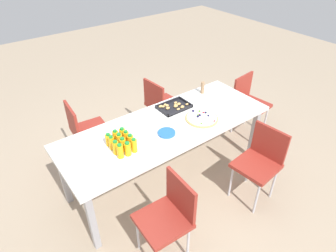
{
  "coord_description": "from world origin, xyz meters",
  "views": [
    {
      "loc": [
        -1.51,
        -2.03,
        2.53
      ],
      "look_at": [
        -0.03,
        -0.05,
        0.77
      ],
      "focal_mm": 31.59,
      "sensor_mm": 36.0,
      "label": 1
    }
  ],
  "objects_px": {
    "juice_bottle_5": "(130,141)",
    "napkin_stack": "(91,161)",
    "fruit_pizza": "(202,118)",
    "snack_tray": "(174,107)",
    "chair_far_left": "(84,128)",
    "party_table": "(167,130)",
    "juice_bottle_1": "(128,149)",
    "chair_near_right": "(261,159)",
    "chair_near_left": "(169,214)",
    "juice_bottle_11": "(122,134)",
    "juice_bottle_9": "(109,140)",
    "chair_end": "(248,100)",
    "plate_stack": "(167,133)",
    "juice_bottle_2": "(134,145)",
    "juice_bottle_7": "(120,140)",
    "juice_bottle_6": "(112,143)",
    "juice_bottle_0": "(120,151)",
    "juice_bottle_10": "(116,137)",
    "juice_bottle_4": "(123,145)",
    "chair_far_right": "(161,103)",
    "juice_bottle_3": "(116,147)",
    "juice_bottle_8": "(126,137)",
    "cardboard_tube": "(203,88)"
  },
  "relations": [
    {
      "from": "juice_bottle_7",
      "to": "juice_bottle_5",
      "type": "bearing_deg",
      "value": -38.8
    },
    {
      "from": "chair_near_right",
      "to": "juice_bottle_9",
      "type": "height_order",
      "value": "juice_bottle_9"
    },
    {
      "from": "juice_bottle_8",
      "to": "party_table",
      "type": "bearing_deg",
      "value": 0.99
    },
    {
      "from": "juice_bottle_11",
      "to": "juice_bottle_2",
      "type": "bearing_deg",
      "value": -91.29
    },
    {
      "from": "chair_end",
      "to": "plate_stack",
      "type": "xyz_separation_m",
      "value": [
        -1.54,
        -0.22,
        0.26
      ]
    },
    {
      "from": "chair_far_right",
      "to": "plate_stack",
      "type": "bearing_deg",
      "value": -37.43
    },
    {
      "from": "chair_near_left",
      "to": "juice_bottle_11",
      "type": "height_order",
      "value": "juice_bottle_11"
    },
    {
      "from": "chair_far_left",
      "to": "juice_bottle_5",
      "type": "xyz_separation_m",
      "value": [
        0.12,
        -0.89,
        0.32
      ]
    },
    {
      "from": "chair_near_right",
      "to": "juice_bottle_1",
      "type": "height_order",
      "value": "juice_bottle_1"
    },
    {
      "from": "juice_bottle_0",
      "to": "plate_stack",
      "type": "distance_m",
      "value": 0.55
    },
    {
      "from": "juice_bottle_1",
      "to": "juice_bottle_11",
      "type": "relative_size",
      "value": 1.08
    },
    {
      "from": "snack_tray",
      "to": "chair_far_left",
      "type": "bearing_deg",
      "value": 146.23
    },
    {
      "from": "party_table",
      "to": "juice_bottle_5",
      "type": "height_order",
      "value": "juice_bottle_5"
    },
    {
      "from": "juice_bottle_2",
      "to": "plate_stack",
      "type": "relative_size",
      "value": 0.81
    },
    {
      "from": "chair_end",
      "to": "juice_bottle_2",
      "type": "xyz_separation_m",
      "value": [
        -1.94,
        -0.26,
        0.32
      ]
    },
    {
      "from": "juice_bottle_0",
      "to": "napkin_stack",
      "type": "bearing_deg",
      "value": 156.33
    },
    {
      "from": "juice_bottle_8",
      "to": "juice_bottle_10",
      "type": "bearing_deg",
      "value": 139.1
    },
    {
      "from": "juice_bottle_7",
      "to": "snack_tray",
      "type": "height_order",
      "value": "juice_bottle_7"
    },
    {
      "from": "chair_far_right",
      "to": "juice_bottle_3",
      "type": "bearing_deg",
      "value": -57.83
    },
    {
      "from": "chair_near_left",
      "to": "snack_tray",
      "type": "distance_m",
      "value": 1.31
    },
    {
      "from": "juice_bottle_10",
      "to": "cardboard_tube",
      "type": "height_order",
      "value": "cardboard_tube"
    },
    {
      "from": "chair_near_left",
      "to": "plate_stack",
      "type": "bearing_deg",
      "value": -32.66
    },
    {
      "from": "juice_bottle_10",
      "to": "juice_bottle_1",
      "type": "bearing_deg",
      "value": -90.22
    },
    {
      "from": "juice_bottle_9",
      "to": "juice_bottle_10",
      "type": "height_order",
      "value": "juice_bottle_10"
    },
    {
      "from": "napkin_stack",
      "to": "fruit_pizza",
      "type": "bearing_deg",
      "value": -3.88
    },
    {
      "from": "juice_bottle_3",
      "to": "chair_near_right",
      "type": "bearing_deg",
      "value": -28.82
    },
    {
      "from": "chair_far_left",
      "to": "juice_bottle_7",
      "type": "relative_size",
      "value": 5.64
    },
    {
      "from": "juice_bottle_4",
      "to": "juice_bottle_10",
      "type": "xyz_separation_m",
      "value": [
        0.01,
        0.15,
        -0.0
      ]
    },
    {
      "from": "party_table",
      "to": "juice_bottle_1",
      "type": "relative_size",
      "value": 16.33
    },
    {
      "from": "chair_near_right",
      "to": "juice_bottle_7",
      "type": "xyz_separation_m",
      "value": [
        -1.18,
        0.76,
        0.32
      ]
    },
    {
      "from": "party_table",
      "to": "juice_bottle_2",
      "type": "distance_m",
      "value": 0.54
    },
    {
      "from": "chair_near_left",
      "to": "plate_stack",
      "type": "distance_m",
      "value": 0.82
    },
    {
      "from": "party_table",
      "to": "chair_far_left",
      "type": "distance_m",
      "value": 1.03
    },
    {
      "from": "juice_bottle_4",
      "to": "chair_far_right",
      "type": "bearing_deg",
      "value": 39.19
    },
    {
      "from": "chair_far_left",
      "to": "snack_tray",
      "type": "bearing_deg",
      "value": 60.71
    },
    {
      "from": "chair_near_right",
      "to": "chair_near_left",
      "type": "distance_m",
      "value": 1.16
    },
    {
      "from": "chair_end",
      "to": "snack_tray",
      "type": "xyz_separation_m",
      "value": [
        -1.18,
        0.13,
        0.27
      ]
    },
    {
      "from": "juice_bottle_2",
      "to": "napkin_stack",
      "type": "bearing_deg",
      "value": 163.91
    },
    {
      "from": "chair_near_right",
      "to": "juice_bottle_6",
      "type": "height_order",
      "value": "juice_bottle_6"
    },
    {
      "from": "fruit_pizza",
      "to": "napkin_stack",
      "type": "xyz_separation_m",
      "value": [
        -1.24,
        0.08,
        -0.0
      ]
    },
    {
      "from": "juice_bottle_5",
      "to": "napkin_stack",
      "type": "relative_size",
      "value": 0.93
    },
    {
      "from": "juice_bottle_9",
      "to": "chair_end",
      "type": "bearing_deg",
      "value": 0.87
    },
    {
      "from": "juice_bottle_5",
      "to": "plate_stack",
      "type": "xyz_separation_m",
      "value": [
        0.39,
        -0.04,
        -0.06
      ]
    },
    {
      "from": "juice_bottle_3",
      "to": "juice_bottle_11",
      "type": "distance_m",
      "value": 0.21
    },
    {
      "from": "napkin_stack",
      "to": "cardboard_tube",
      "type": "relative_size",
      "value": 1.01
    },
    {
      "from": "juice_bottle_11",
      "to": "juice_bottle_3",
      "type": "bearing_deg",
      "value": -135.87
    },
    {
      "from": "juice_bottle_4",
      "to": "juice_bottle_10",
      "type": "distance_m",
      "value": 0.15
    },
    {
      "from": "chair_near_left",
      "to": "chair_far_left",
      "type": "bearing_deg",
      "value": 4.71
    },
    {
      "from": "juice_bottle_1",
      "to": "chair_end",
      "type": "bearing_deg",
      "value": 7.36
    },
    {
      "from": "juice_bottle_11",
      "to": "cardboard_tube",
      "type": "bearing_deg",
      "value": 10.21
    }
  ]
}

